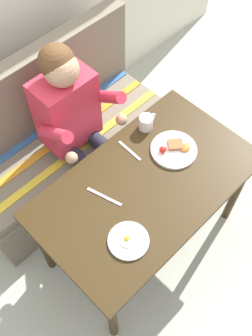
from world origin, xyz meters
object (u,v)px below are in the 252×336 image
at_px(person, 75,118).
at_px(fork, 130,151).
at_px(table, 146,192).
at_px(plate_eggs, 128,241).
at_px(plate_breakfast, 174,149).
at_px(knife, 104,197).
at_px(couch, 62,145).
at_px(coffee_mug, 146,122).

relative_size(person, fork, 7.13).
bearing_deg(table, plate_eggs, -151.54).
height_order(plate_breakfast, fork, plate_breakfast).
xyz_separation_m(plate_eggs, knife, (0.08, 0.26, -0.01)).
bearing_deg(couch, coffee_mug, -61.59).
relative_size(plate_breakfast, fork, 1.50).
height_order(couch, knife, couch).
xyz_separation_m(couch, plate_eggs, (-0.29, -0.92, 0.41)).
bearing_deg(plate_eggs, coffee_mug, 36.69).
relative_size(table, person, 0.99).
distance_m(person, knife, 0.54).
bearing_deg(knife, table, -41.88).
distance_m(plate_breakfast, knife, 0.47).
xyz_separation_m(couch, fork, (0.09, -0.55, 0.40)).
distance_m(fork, knife, 0.31).
height_order(plate_eggs, knife, plate_eggs).
bearing_deg(person, couch, 97.30).
bearing_deg(table, person, 87.82).
distance_m(couch, coffee_mug, 0.72).
xyz_separation_m(person, plate_eggs, (-0.31, -0.75, -0.00)).
xyz_separation_m(person, fork, (0.07, -0.38, -0.01)).
bearing_deg(fork, plate_breakfast, -42.07).
xyz_separation_m(table, coffee_mug, (0.27, 0.26, 0.13)).
bearing_deg(couch, person, -82.70).
height_order(plate_eggs, coffee_mug, coffee_mug).
distance_m(plate_breakfast, coffee_mug, 0.22).
xyz_separation_m(coffee_mug, knife, (-0.48, -0.16, -0.04)).
height_order(table, fork, fork).
height_order(couch, person, person).
relative_size(plate_eggs, fork, 1.17).
bearing_deg(plate_breakfast, knife, 172.93).
relative_size(plate_eggs, coffee_mug, 1.69).
xyz_separation_m(plate_breakfast, fork, (-0.17, 0.17, -0.01)).
bearing_deg(person, coffee_mug, -52.73).
bearing_deg(coffee_mug, couch, 118.41).
xyz_separation_m(table, plate_eggs, (-0.29, -0.16, 0.09)).
relative_size(coffee_mug, knife, 0.59).
height_order(table, couch, couch).
bearing_deg(fork, plate_eggs, -133.86).
xyz_separation_m(coffee_mug, fork, (-0.18, -0.05, -0.04)).
bearing_deg(person, knife, -115.08).
height_order(couch, coffee_mug, couch).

